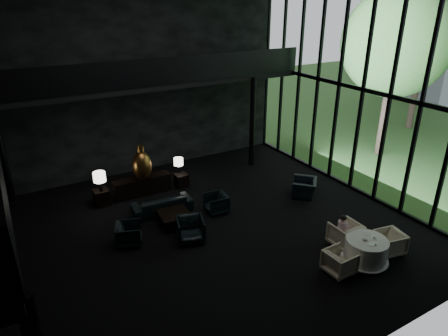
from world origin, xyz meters
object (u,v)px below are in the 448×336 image
bronze_urn (142,165)px  table_lamp_right (178,162)px  table_lamp_left (99,178)px  lounge_armchair_east (216,203)px  side_table_right (181,180)px  console (142,186)px  side_table_left (102,197)px  lounge_armchair_west (129,233)px  lounge_armchair_south (190,227)px  sofa (162,202)px  coffee_table (175,219)px  dining_table (365,252)px  dining_chair_west (340,261)px  window_armchair (305,186)px  dining_chair_north (345,232)px  dining_chair_east (390,242)px  child (342,224)px

bronze_urn → table_lamp_right: bronze_urn is taller
table_lamp_left → lounge_armchair_east: bearing=-36.9°
side_table_right → console: bearing=175.5°
side_table_left → side_table_right: size_ratio=1.10×
lounge_armchair_west → lounge_armchair_south: size_ratio=0.82×
sofa → coffee_table: sofa is taller
dining_table → dining_chair_west: dining_chair_west is taller
lounge_armchair_west → window_armchair: 6.92m
dining_chair_north → side_table_right: bearing=-66.5°
coffee_table → dining_chair_east: 6.85m
console → lounge_armchair_south: 3.87m
side_table_right → child: bearing=-68.1°
side_table_left → lounge_armchair_west: 3.03m
lounge_armchair_south → dining_table: bearing=-25.6°
window_armchair → dining_chair_north: dining_chair_north is taller
dining_table → dining_chair_north: size_ratio=1.45×
table_lamp_left → coffee_table: 3.26m
table_lamp_right → lounge_armchair_west: 4.47m
side_table_right → sofa: (-1.48, -1.59, 0.15)m
side_table_right → coffee_table: 2.97m
table_lamp_right → side_table_left: bearing=-178.1°
coffee_table → child: 5.47m
console → table_lamp_right: size_ratio=3.52×
bronze_urn → sofa: (0.12, -1.54, -0.87)m
table_lamp_left → bronze_urn: bearing=-1.6°
lounge_armchair_south → child: bearing=-16.7°
bronze_urn → table_lamp_right: 1.65m
bronze_urn → child: bronze_urn is taller
bronze_urn → console: bearing=90.0°
console → dining_table: bearing=-60.9°
window_armchair → dining_chair_west: bearing=15.1°
bronze_urn → lounge_armchair_west: size_ratio=1.77×
console → side_table_left: size_ratio=3.77×
lounge_armchair_west → dining_chair_west: dining_chair_west is taller
bronze_urn → sofa: bronze_urn is taller
dining_chair_north → dining_chair_east: bearing=133.4°
bronze_urn → child: size_ratio=2.30×
table_lamp_right → console: bearing=-177.4°
dining_chair_east → child: 1.45m
lounge_armchair_east → dining_chair_east: size_ratio=0.97×
console → lounge_armchair_south: bearing=-86.8°
table_lamp_left → coffee_table: bearing=-55.8°
lounge_armchair_west → dining_chair_north: dining_chair_north is taller
side_table_left → dining_chair_west: size_ratio=0.75×
child → table_lamp_left: bearing=-47.7°
table_lamp_left → dining_chair_east: (6.71, -7.34, -0.74)m
side_table_left → sofa: (1.72, -1.68, 0.13)m
lounge_armchair_south → coffee_table: 1.16m
coffee_table → console: bearing=93.4°
dining_table → dining_chair_east: bearing=-2.8°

